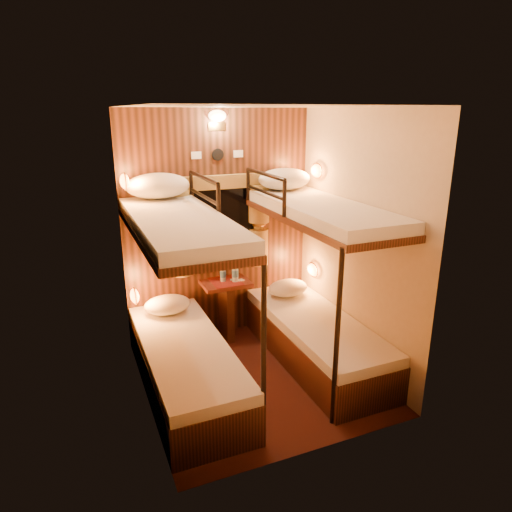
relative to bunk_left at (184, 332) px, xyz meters
name	(u,v)px	position (x,y,z in m)	size (l,w,h in m)	color
floor	(257,377)	(0.65, -0.07, -0.56)	(2.10, 2.10, 0.00)	black
ceiling	(257,106)	(0.65, -0.07, 1.84)	(2.10, 2.10, 0.00)	silver
wall_back	(218,227)	(0.65, 0.98, 0.64)	(2.40, 2.40, 0.00)	#C6B293
wall_front	(320,299)	(0.65, -1.12, 0.64)	(2.40, 2.40, 0.00)	#C6B293
wall_left	(138,269)	(-0.35, -0.07, 0.64)	(2.40, 2.40, 0.00)	#C6B293
wall_right	(356,242)	(1.65, -0.07, 0.64)	(2.40, 2.40, 0.00)	#C6B293
back_panel	(219,227)	(0.65, 0.97, 0.64)	(2.00, 0.03, 2.40)	black
bunk_left	(184,332)	(0.00, 0.00, 0.00)	(0.72, 1.90, 1.82)	black
bunk_right	(316,308)	(1.30, 0.00, 0.00)	(0.72, 1.90, 1.82)	black
window	(220,229)	(0.65, 0.94, 0.62)	(1.00, 0.12, 0.79)	black
curtains	(221,222)	(0.65, 0.90, 0.71)	(1.10, 0.22, 1.00)	olive
back_fixtures	(217,124)	(0.65, 0.93, 1.69)	(0.54, 0.09, 0.48)	black
reading_lamps	(229,231)	(0.65, 0.63, 0.68)	(2.00, 0.20, 1.25)	orange
table	(226,302)	(0.65, 0.78, -0.14)	(0.50, 0.34, 0.66)	maroon
bottle_left	(223,273)	(0.63, 0.80, 0.19)	(0.06, 0.06, 0.22)	#99BFE5
bottle_right	(235,272)	(0.74, 0.75, 0.20)	(0.07, 0.07, 0.24)	#99BFE5
sachet_a	(234,280)	(0.74, 0.80, 0.09)	(0.07, 0.05, 0.01)	silver
sachet_b	(240,280)	(0.80, 0.76, 0.09)	(0.08, 0.06, 0.01)	silver
pillow_lower_left	(167,305)	(0.00, 0.66, -0.01)	(0.45, 0.32, 0.18)	silver
pillow_lower_right	(288,288)	(1.30, 0.61, -0.02)	(0.44, 0.31, 0.17)	silver
pillow_upper_left	(158,186)	(0.00, 0.76, 1.15)	(0.59, 0.42, 0.23)	silver
pillow_upper_right	(284,179)	(1.30, 0.75, 1.14)	(0.56, 0.40, 0.22)	silver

